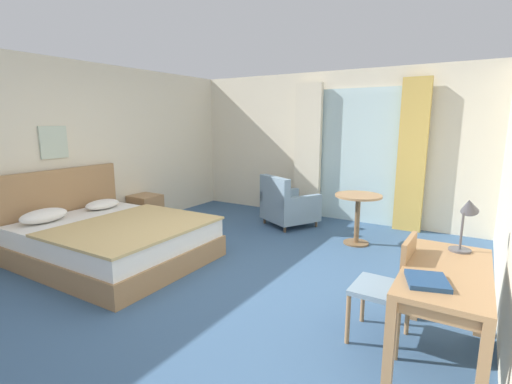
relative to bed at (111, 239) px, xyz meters
name	(u,v)px	position (x,y,z in m)	size (l,w,h in m)	color
ground	(220,283)	(1.52, 0.26, -0.33)	(5.87, 7.04, 0.10)	#38567A
wall_back	(329,146)	(1.52, 3.51, 1.01)	(5.47, 0.12, 2.58)	beige
wall_left	(69,153)	(-1.16, 0.26, 1.01)	(0.12, 6.64, 2.58)	beige
balcony_glass_door	(358,157)	(2.06, 3.43, 0.86)	(1.32, 0.02, 2.27)	silver
curtain_panel_left	(308,151)	(1.18, 3.33, 0.92)	(0.49, 0.10, 2.38)	beige
curtain_panel_right	(412,156)	(2.94, 3.33, 0.92)	(0.42, 0.10, 2.38)	tan
bed	(111,239)	(0.00, 0.00, 0.00)	(2.24, 1.81, 1.08)	#9E754C
nightstand	(146,210)	(-0.86, 1.32, -0.02)	(0.45, 0.44, 0.51)	#9E754C
writing_desk	(446,282)	(3.76, -0.09, 0.36)	(0.57, 1.22, 0.74)	#9E754C
desk_chair	(391,283)	(3.38, 0.01, 0.22)	(0.42, 0.44, 0.89)	gray
desk_lamp	(468,214)	(3.83, 0.46, 0.74)	(0.19, 0.30, 0.43)	#4C4C51
closed_book	(427,281)	(3.67, -0.41, 0.48)	(0.24, 0.27, 0.03)	navy
armchair_by_window	(287,206)	(1.18, 2.56, 0.06)	(1.00, 1.01, 0.85)	gray
round_cafe_table	(358,208)	(2.45, 2.24, 0.25)	(0.65, 0.65, 0.72)	#9E754C
framed_picture	(54,142)	(-1.08, 0.00, 1.17)	(0.03, 0.37, 0.43)	#B7C6B2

